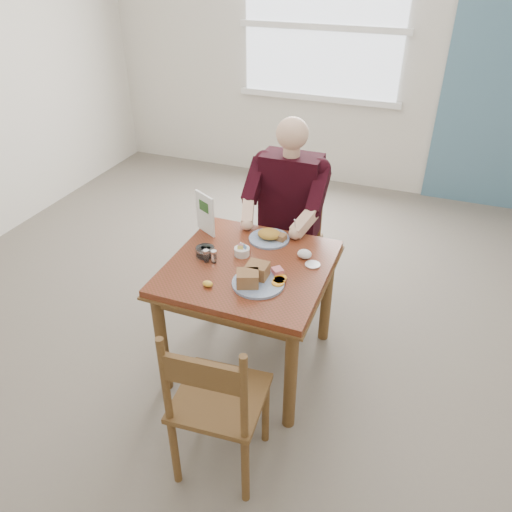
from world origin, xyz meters
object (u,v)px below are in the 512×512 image
at_px(chair_near, 217,403).
at_px(diner, 287,203).
at_px(far_plate, 270,236).
at_px(table, 249,280).
at_px(chair_far, 290,239).
at_px(near_plate, 256,278).

bearing_deg(chair_near, diner, 95.52).
bearing_deg(far_plate, table, -93.83).
xyz_separation_m(chair_far, near_plate, (0.11, -0.96, 0.31)).
bearing_deg(diner, near_plate, -82.97).
height_order(chair_far, far_plate, chair_far).
relative_size(chair_near, near_plate, 2.75).
distance_m(table, chair_near, 0.81).
relative_size(table, chair_near, 0.97).
height_order(chair_near, diner, diner).
bearing_deg(chair_near, table, 100.46).
distance_m(table, far_plate, 0.33).
height_order(table, far_plate, far_plate).
bearing_deg(chair_far, far_plate, -87.64).
xyz_separation_m(near_plate, far_plate, (-0.09, 0.46, -0.01)).
xyz_separation_m(chair_far, far_plate, (0.02, -0.49, 0.30)).
relative_size(table, far_plate, 3.08).
relative_size(diner, near_plate, 4.01).
bearing_deg(near_plate, far_plate, 100.61).
xyz_separation_m(table, far_plate, (0.02, 0.30, 0.14)).
relative_size(chair_far, chair_near, 1.00).
xyz_separation_m(diner, far_plate, (0.02, -0.40, -0.04)).
relative_size(diner, far_plate, 4.64).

